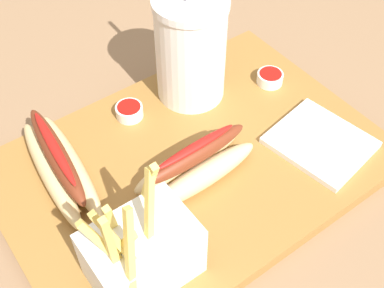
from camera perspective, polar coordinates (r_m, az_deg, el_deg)
The scene contains 9 objects.
ground_plane at distance 0.66m, azimuth 0.00°, elevation -3.43°, with size 2.40×2.40×0.02m, color #8C6B4C.
food_tray at distance 0.65m, azimuth 0.00°, elevation -2.34°, with size 0.48×0.33×0.02m, color olive.
soda_cup at distance 0.68m, azimuth -0.15°, elevation 10.80°, with size 0.10×0.10×0.25m.
fries_basket at distance 0.52m, azimuth -5.78°, elevation -12.20°, with size 0.11×0.08×0.16m.
hot_dog_1 at distance 0.60m, azimuth 0.43°, elevation -2.31°, with size 0.16×0.06×0.06m.
hot_dog_2 at distance 0.62m, azimuth -14.84°, elevation -2.29°, with size 0.07×0.19×0.06m.
ketchup_cup_1 at distance 0.69m, azimuth -7.15°, elevation 3.78°, with size 0.04×0.04×0.02m.
ketchup_cup_2 at distance 0.74m, azimuth 8.88°, elevation 7.50°, with size 0.04×0.04×0.02m.
napkin_stack at distance 0.67m, azimuth 14.39°, elevation 0.19°, with size 0.11×0.12×0.01m, color white.
Camera 1 is at (0.24, 0.33, 0.51)m, focal length 46.86 mm.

